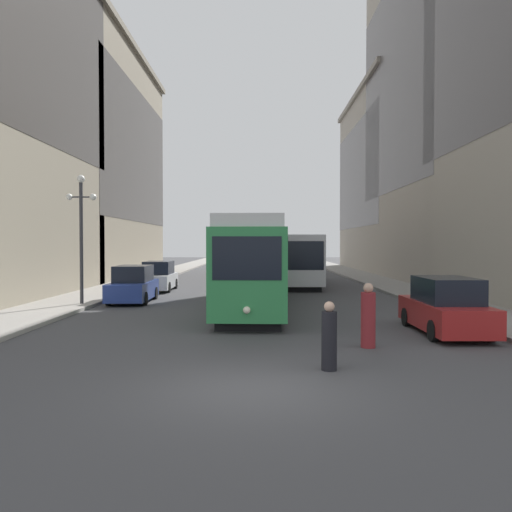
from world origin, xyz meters
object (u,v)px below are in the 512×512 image
Objects in this scene: transit_bus at (297,257)px; parked_car_left_mid at (133,285)px; parked_car_right_far at (445,307)px; pedestrian_crossing_near at (368,317)px; pedestrian_crossing_far at (329,338)px; lamp_post_left_near at (81,220)px; streetcar at (256,261)px; parked_car_left_near at (159,277)px.

transit_bus is 14.30m from parked_car_left_mid.
parked_car_right_far is 3.74m from pedestrian_crossing_near.
parked_car_left_mid is 2.79× the size of pedestrian_crossing_far.
pedestrian_crossing_far is 0.27× the size of lamp_post_left_near.
pedestrian_crossing_far is (-1.44, -2.58, -0.10)m from pedestrian_crossing_near.
pedestrian_crossing_near is 14.82m from lamp_post_left_near.
streetcar is at bearing -1.21° from lamp_post_left_near.
parked_car_left_near and parked_car_right_far have the same top height.
parked_car_left_mid is 2.45× the size of pedestrian_crossing_near.
pedestrian_crossing_far is (7.91, -13.59, -0.11)m from parked_car_left_mid.
parked_car_right_far reaches higher than pedestrian_crossing_near.
pedestrian_crossing_near is at bearing -68.37° from streetcar.
lamp_post_left_near is at bearing 39.73° from pedestrian_crossing_far.
lamp_post_left_near reaches higher than pedestrian_crossing_far.
pedestrian_crossing_near is (-2.97, -2.27, -0.00)m from parked_car_right_far.
transit_bus reaches higher than pedestrian_crossing_far.
parked_car_left_mid is at bearing 163.21° from streetcar.
pedestrian_crossing_far is (1.78, -11.53, -1.36)m from streetcar.
transit_bus is 2.16× the size of lamp_post_left_near.
parked_car_left_near and parked_car_left_mid have the same top height.
pedestrian_crossing_far is at bearing -79.36° from streetcar.
parked_car_right_far is at bearing -31.02° from pedestrian_crossing_near.
streetcar is 3.10× the size of parked_car_right_far.
parked_car_left_near reaches higher than pedestrian_crossing_far.
pedestrian_crossing_near is (9.35, -17.32, -0.00)m from parked_car_left_near.
pedestrian_crossing_near is at bearing -39.04° from lamp_post_left_near.
streetcar is 9.59m from pedestrian_crossing_near.
parked_car_left_mid is 15.11m from parked_car_right_far.
transit_bus is (2.84, 13.15, -0.15)m from streetcar.
parked_car_right_far is at bearing -45.32° from streetcar.
transit_bus is at bearing 22.63° from pedestrian_crossing_near.
streetcar is at bearing -54.84° from parked_car_left_near.
parked_car_right_far reaches higher than pedestrian_crossing_far.
parked_car_left_mid and parked_car_right_far have the same top height.
parked_car_right_far is (12.32, -8.75, 0.00)m from parked_car_left_mid.
transit_bus is at bearing 79.68° from streetcar.
parked_car_left_near reaches higher than pedestrian_crossing_near.
streetcar is 13.45m from transit_bus.
pedestrian_crossing_near is (0.38, -22.10, -1.10)m from transit_bus.
transit_bus is 7.06× the size of pedestrian_crossing_near.
streetcar is at bearing 8.52° from pedestrian_crossing_far.
pedestrian_crossing_near reaches higher than pedestrian_crossing_far.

